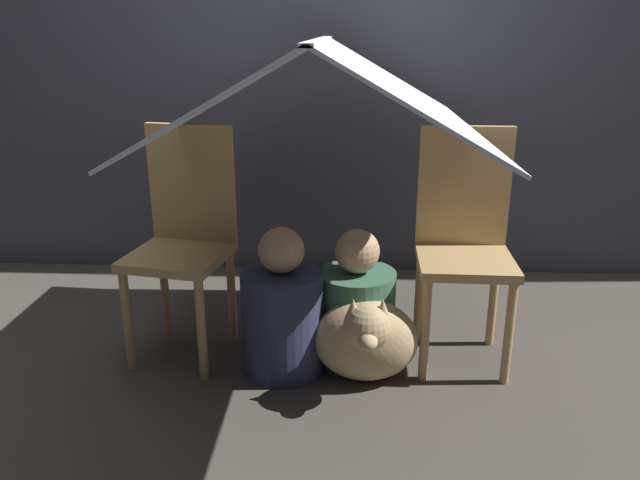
% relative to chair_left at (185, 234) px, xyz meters
% --- Properties ---
extents(ground_plane, '(8.80, 8.80, 0.00)m').
position_rel_chair_left_xyz_m(ground_plane, '(0.56, -0.15, -0.52)').
color(ground_plane, '#47423D').
extents(wall_back, '(7.00, 0.05, 2.50)m').
position_rel_chair_left_xyz_m(wall_back, '(0.56, 0.98, 0.73)').
color(wall_back, '#3D3D47').
rests_on(wall_back, ground_plane).
extents(chair_left, '(0.44, 0.44, 0.95)m').
position_rel_chair_left_xyz_m(chair_left, '(0.00, 0.00, 0.00)').
color(chair_left, tan).
rests_on(chair_left, ground_plane).
extents(chair_right, '(0.38, 0.38, 0.95)m').
position_rel_chair_left_xyz_m(chair_right, '(1.14, 0.00, 0.00)').
color(chair_right, tan).
rests_on(chair_right, ground_plane).
extents(sheet_canopy, '(1.15, 1.50, 0.34)m').
position_rel_chair_left_xyz_m(sheet_canopy, '(0.56, -0.07, 0.60)').
color(sheet_canopy, silver).
extents(person_front, '(0.33, 0.33, 0.60)m').
position_rel_chair_left_xyz_m(person_front, '(0.42, -0.17, -0.27)').
color(person_front, '#2D3351').
rests_on(person_front, ground_plane).
extents(person_second, '(0.32, 0.32, 0.57)m').
position_rel_chair_left_xyz_m(person_second, '(0.71, -0.07, -0.29)').
color(person_second, '#38664C').
rests_on(person_second, ground_plane).
extents(dog, '(0.41, 0.40, 0.41)m').
position_rel_chair_left_xyz_m(dog, '(0.74, -0.25, -0.33)').
color(dog, tan).
rests_on(dog, ground_plane).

